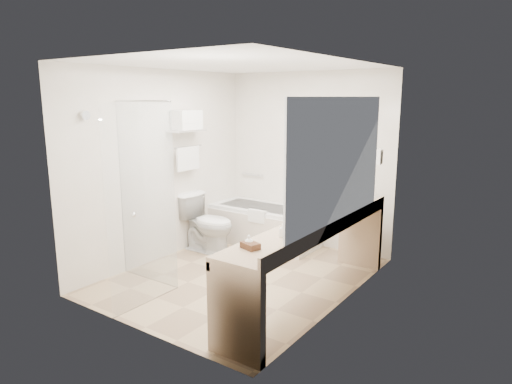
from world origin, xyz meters
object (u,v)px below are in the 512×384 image
Objects in this scene: toilet at (208,224)px; water_bottle_left at (349,203)px; bathtub at (265,225)px; amenity_basket at (250,246)px; vanity_counter at (312,245)px.

toilet is 4.73× the size of water_bottle_left.
amenity_basket is (1.43, -2.35, 0.60)m from bathtub.
bathtub is 0.59× the size of vanity_counter.
amenity_basket is at bearing -95.69° from vanity_counter.
bathtub is at bearing 137.65° from vanity_counter.
toilet is (-0.45, -0.76, 0.13)m from bathtub.
water_bottle_left is at bearing 86.01° from amenity_basket.
water_bottle_left is at bearing -19.31° from bathtub.
amenity_basket is (1.88, -1.59, 0.47)m from toilet.
amenity_basket is (-0.10, -0.97, 0.24)m from vanity_counter.
amenity_basket reaches higher than bathtub.
toilet is at bearing 162.45° from vanity_counter.
vanity_counter is 3.28× the size of toilet.
vanity_counter is at bearing -42.35° from bathtub.
amenity_basket reaches higher than toilet.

